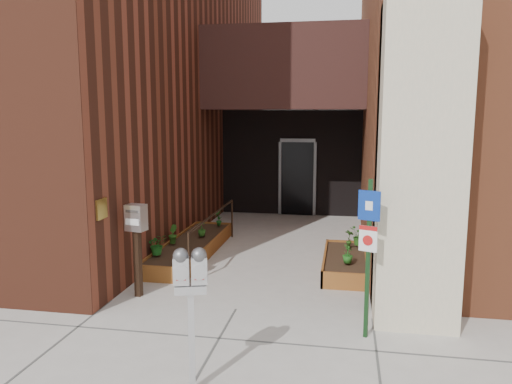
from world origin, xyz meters
The scene contains 15 objects.
ground centered at (0.00, 0.00, 0.00)m, with size 80.00×80.00×0.00m, color #9E9991.
architecture centered at (-0.18, 6.89, 4.98)m, with size 20.00×14.60×10.00m.
planter_left centered at (-1.55, 2.70, 0.13)m, with size 0.90×3.60×0.30m.
planter_right centered at (1.60, 2.20, 0.13)m, with size 0.80×2.20×0.30m.
handrail centered at (-1.05, 2.65, 0.75)m, with size 0.04×3.34×0.90m.
parking_meter centered at (0.04, -2.25, 1.21)m, with size 0.36×0.22×1.56m.
sign_post centered at (1.87, -0.62, 1.28)m, with size 0.27×0.12×2.09m.
payment_dropbox centered at (-1.65, 0.26, 1.08)m, with size 0.33×0.27×1.49m.
shrub_left_a centered at (-1.85, 1.59, 0.49)m, with size 0.35×0.35×0.39m, color #1C621C.
shrub_left_b centered at (-1.85, 2.42, 0.49)m, with size 0.21×0.21×0.38m, color #295E1A.
shrub_left_c centered at (-1.44, 3.12, 0.46)m, with size 0.18×0.18×0.32m, color #245518.
shrub_left_d centered at (-1.33, 4.15, 0.50)m, with size 0.21×0.21×0.40m, color #1A5C1E.
shrub_right_a centered at (1.64, 1.69, 0.46)m, with size 0.18×0.18×0.33m, color #205E1A.
shrub_right_b centered at (1.67, 2.82, 0.47)m, with size 0.18×0.18×0.34m, color #245017.
shrub_right_c centered at (1.85, 2.94, 0.48)m, with size 0.33×0.33×0.37m, color #29611B.
Camera 1 is at (1.57, -6.93, 2.90)m, focal length 35.00 mm.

